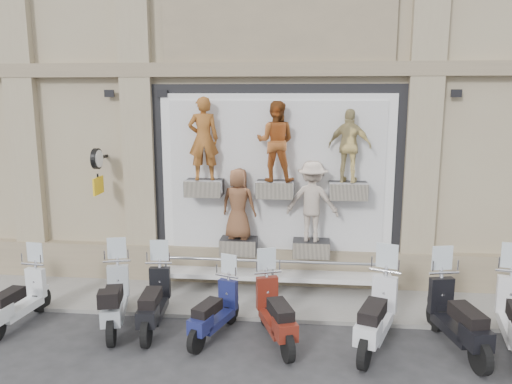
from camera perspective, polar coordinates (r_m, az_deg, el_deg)
ground at (r=9.06m, az=0.95°, el=-17.39°), size 90.00×90.00×0.00m
sidewalk at (r=10.93m, az=1.94°, el=-12.00°), size 16.00×2.20×0.08m
building at (r=15.06m, az=3.47°, el=17.40°), size 14.00×8.60×12.00m
shop_vitrine at (r=10.88m, az=2.59°, el=0.85°), size 5.60×0.83×4.30m
guard_rail at (r=10.68m, az=1.91°, el=-10.11°), size 5.06×0.10×0.93m
clock_sign_bracket at (r=11.48m, az=-17.67°, el=2.92°), size 0.10×0.80×1.02m
scooter_b at (r=10.51m, az=-25.65°, el=-9.98°), size 0.73×1.86×1.47m
scooter_c at (r=9.78m, az=-15.87°, el=-10.51°), size 1.05×2.03×1.58m
scooter_d at (r=9.58m, az=-11.62°, el=-10.89°), size 0.73×1.94×1.54m
scooter_e at (r=9.15m, az=-4.78°, el=-12.27°), size 1.03×1.79×1.40m
scooter_f at (r=8.93m, az=2.28°, el=-12.32°), size 1.18×1.98×1.54m
scooter_g at (r=8.94m, az=13.66°, el=-12.11°), size 1.29×2.16×1.69m
scooter_h at (r=9.28m, az=22.16°, el=-11.85°), size 1.03×2.12×1.66m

